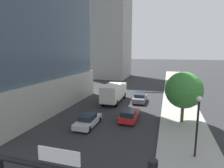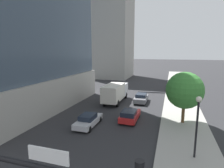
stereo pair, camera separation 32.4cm
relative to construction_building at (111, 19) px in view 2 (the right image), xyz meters
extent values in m
cube|color=#9E9B93|center=(20.72, -38.01, -18.14)|extent=(5.21, 120.00, 0.15)
cube|color=#9E9B93|center=(-5.13, -36.13, -15.85)|extent=(19.36, 23.93, 4.73)
cube|color=#9E9B93|center=(-0.02, 0.03, -1.43)|extent=(12.60, 13.17, 33.57)
cube|color=red|center=(3.76, -3.92, 3.10)|extent=(0.90, 0.90, 42.63)
cylinder|color=black|center=(15.45, -54.96, -12.52)|extent=(6.13, 0.14, 0.14)
cube|color=white|center=(16.37, -54.96, -12.17)|extent=(1.10, 0.04, 0.36)
cylinder|color=black|center=(21.10, -43.36, -15.79)|extent=(0.16, 0.16, 4.55)
sphere|color=silver|center=(21.10, -43.36, -13.34)|extent=(0.44, 0.44, 0.44)
cylinder|color=brown|center=(20.58, -35.77, -16.93)|extent=(0.36, 0.36, 2.27)
sphere|color=#387F33|center=(20.58, -35.77, -14.21)|extent=(4.25, 4.25, 4.25)
cube|color=slate|center=(14.45, -28.01, -17.59)|extent=(1.92, 4.42, 0.70)
cube|color=#19212D|center=(14.45, -28.03, -16.99)|extent=(1.61, 2.17, 0.50)
cylinder|color=black|center=(13.60, -26.51, -17.89)|extent=(0.22, 0.66, 0.66)
cylinder|color=black|center=(15.29, -26.51, -17.89)|extent=(0.22, 0.66, 0.66)
cylinder|color=black|center=(13.60, -29.51, -17.89)|extent=(0.22, 0.66, 0.66)
cylinder|color=black|center=(15.29, -29.51, -17.89)|extent=(0.22, 0.66, 0.66)
cube|color=red|center=(14.45, -36.66, -17.63)|extent=(1.92, 4.29, 0.65)
cube|color=#19212D|center=(14.45, -37.38, -17.03)|extent=(1.61, 2.19, 0.56)
cylinder|color=black|center=(13.60, -35.20, -17.91)|extent=(0.22, 0.62, 0.62)
cylinder|color=black|center=(15.29, -35.20, -17.91)|extent=(0.22, 0.62, 0.62)
cylinder|color=black|center=(13.60, -38.12, -17.91)|extent=(0.22, 0.62, 0.62)
cylinder|color=black|center=(15.29, -38.12, -17.91)|extent=(0.22, 0.62, 0.62)
cube|color=#B7B7BC|center=(10.31, -39.86, -17.63)|extent=(1.81, 4.48, 0.60)
cube|color=#19212D|center=(10.31, -39.99, -17.08)|extent=(1.52, 2.03, 0.52)
cylinder|color=black|center=(9.51, -38.34, -17.88)|extent=(0.22, 0.67, 0.67)
cylinder|color=black|center=(11.10, -38.34, -17.88)|extent=(0.22, 0.67, 0.67)
cylinder|color=black|center=(9.51, -41.38, -17.88)|extent=(0.22, 0.67, 0.67)
cylinder|color=black|center=(11.10, -41.38, -17.88)|extent=(0.22, 0.67, 0.67)
cube|color=silver|center=(10.31, -26.24, -16.53)|extent=(2.47, 2.21, 2.08)
cube|color=silver|center=(10.31, -30.27, -16.34)|extent=(2.47, 5.54, 2.48)
cylinder|color=black|center=(9.22, -26.24, -17.67)|extent=(0.30, 1.09, 1.09)
cylinder|color=black|center=(11.40, -26.24, -17.67)|extent=(0.30, 1.09, 1.09)
cylinder|color=black|center=(9.22, -31.65, -17.67)|extent=(0.30, 1.09, 1.09)
cylinder|color=black|center=(11.40, -31.65, -17.67)|extent=(0.30, 1.09, 1.09)
camera|label=1|loc=(18.71, -58.44, -9.76)|focal=30.08mm
camera|label=2|loc=(19.02, -58.35, -9.76)|focal=30.08mm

